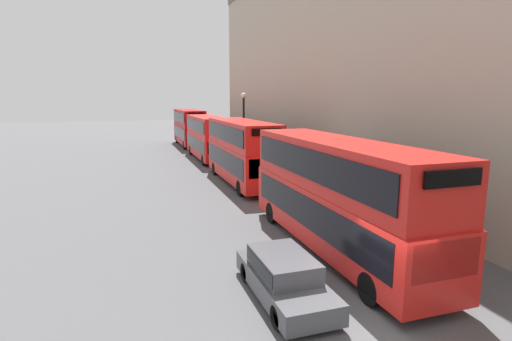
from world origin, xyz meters
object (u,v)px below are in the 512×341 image
Objects in this scene: bus_third_in_queue at (208,136)px; car_dark_sedan at (284,275)px; bus_leading at (337,191)px; bus_trailing at (189,126)px; bus_second_in_queue at (242,149)px.

bus_third_in_queue reaches higher than car_dark_sedan.
bus_leading is 1.12× the size of bus_trailing.
bus_leading is at bearing -90.00° from bus_trailing.
bus_trailing is at bearing 90.00° from bus_third_in_queue.
car_dark_sedan is at bearing -96.93° from bus_third_in_queue.
bus_third_in_queue is at bearing 90.00° from bus_leading.
bus_second_in_queue is 16.65m from car_dark_sedan.
car_dark_sedan is (-3.40, -2.93, -1.71)m from bus_leading.
car_dark_sedan is (-3.40, -39.63, -1.73)m from bus_trailing.
bus_second_in_queue is 11.78m from bus_third_in_queue.
car_dark_sedan is (-3.40, -16.21, -1.71)m from bus_second_in_queue.
bus_leading is 25.06m from bus_third_in_queue.
bus_second_in_queue is at bearing -90.00° from bus_third_in_queue.
bus_third_in_queue is at bearing 83.07° from car_dark_sedan.
bus_second_in_queue is 23.42m from bus_trailing.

